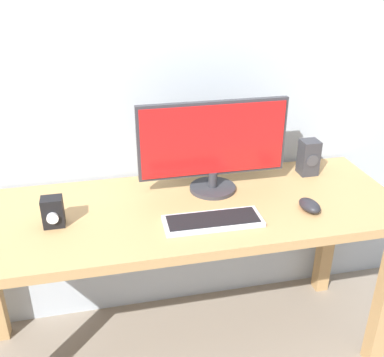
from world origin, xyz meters
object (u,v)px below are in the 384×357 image
at_px(desk, 180,230).
at_px(mouse, 310,205).
at_px(audio_controller, 53,212).
at_px(monitor, 213,144).
at_px(keyboard_primary, 213,221).
at_px(speaker_right, 309,157).

bearing_deg(desk, mouse, -15.13).
bearing_deg(audio_controller, mouse, -5.92).
distance_m(monitor, audio_controller, 0.67).
height_order(keyboard_primary, speaker_right, speaker_right).
height_order(monitor, audio_controller, monitor).
xyz_separation_m(keyboard_primary, mouse, (0.39, 0.01, 0.01)).
bearing_deg(keyboard_primary, audio_controller, 169.07).
distance_m(keyboard_primary, mouse, 0.39).
distance_m(desk, speaker_right, 0.67).
xyz_separation_m(mouse, speaker_right, (0.14, 0.31, 0.06)).
distance_m(monitor, mouse, 0.45).
height_order(monitor, keyboard_primary, monitor).
height_order(desk, speaker_right, speaker_right).
bearing_deg(audio_controller, speaker_right, 10.95).
xyz_separation_m(monitor, audio_controller, (-0.63, -0.16, -0.15)).
relative_size(desk, speaker_right, 11.17).
bearing_deg(speaker_right, mouse, -113.89).
relative_size(keyboard_primary, speaker_right, 2.31).
height_order(desk, keyboard_primary, keyboard_primary).
xyz_separation_m(desk, mouse, (0.48, -0.13, 0.13)).
bearing_deg(speaker_right, keyboard_primary, -148.59).
bearing_deg(mouse, audio_controller, 164.41).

